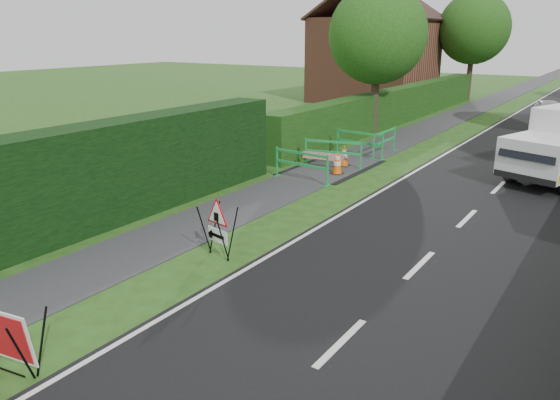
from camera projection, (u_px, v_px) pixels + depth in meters
The scene contains 17 objects.
ground at pixel (176, 326), 8.91m from camera, with size 120.00×120.00×0.00m, color #254513.
footpath at pixel (494, 100), 38.40m from camera, with size 2.00×90.00×0.02m, color #2D2D30.
hedge_west_near at pixel (3, 259), 11.54m from camera, with size 1.10×18.00×2.50m, color black.
hedge_west_far at pixel (397, 122), 29.09m from camera, with size 1.00×24.00×1.80m, color #14380F.
house_west at pixel (375, 58), 37.24m from camera, with size 7.50×7.40×7.88m.
tree_nw at pixel (378, 35), 24.36m from camera, with size 4.40×4.40×6.70m.
tree_fw at pixel (474, 28), 37.02m from camera, with size 4.80×4.80×7.24m.
red_rect_sign at pixel (1, 336), 7.58m from camera, with size 1.21×0.84×0.96m.
triangle_sign at pixel (216, 223), 11.39m from camera, with size 0.90×0.90×1.11m.
traffic_cone_3 at pixel (337, 163), 18.29m from camera, with size 0.38×0.38×0.79m.
traffic_cone_4 at pixel (344, 156), 19.37m from camera, with size 0.38×0.38×0.79m.
ped_barrier_0 at pixel (301, 162), 17.35m from camera, with size 2.08×0.53×1.00m.
ped_barrier_1 at pixel (333, 150), 19.12m from camera, with size 2.08×0.82×1.00m.
ped_barrier_2 at pixel (359, 140), 20.81m from camera, with size 2.09×0.59×1.00m.
ped_barrier_3 at pixel (385, 139), 21.06m from camera, with size 0.35×2.06×1.00m.
redwhite_plank at pixel (322, 169), 19.13m from camera, with size 1.50×0.04×0.25m, color red.
hatchback_car at pixel (549, 111), 29.17m from camera, with size 1.34×3.33×1.13m, color white.
Camera 1 is at (5.78, -5.66, 4.59)m, focal length 35.00 mm.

